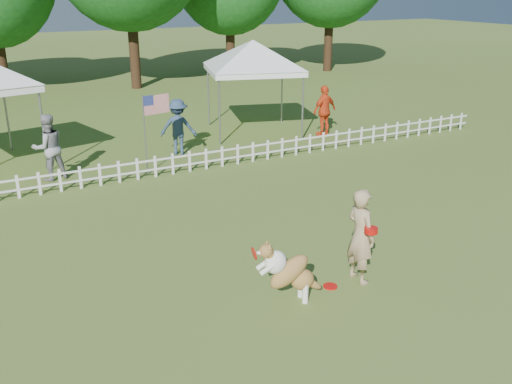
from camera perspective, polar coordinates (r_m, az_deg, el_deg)
ground at (r=10.29m, az=6.92°, el=-8.87°), size 120.00×120.00×0.00m
picket_fence at (r=15.95m, az=-7.49°, el=2.93°), size 22.00×0.08×0.60m
handler at (r=10.06m, az=10.42°, el=-4.33°), size 0.43×0.64×1.71m
dog at (r=9.37m, az=3.44°, el=-7.94°), size 1.14×0.55×1.13m
frisbee_on_turf at (r=10.13m, az=7.43°, el=-9.33°), size 0.30×0.30×0.02m
canopy_tent_right at (r=20.03m, az=-0.30°, el=10.33°), size 3.75×3.75×3.12m
flag_pole at (r=15.75m, az=-11.04°, el=5.56°), size 0.85×0.26×2.21m
spectator_a at (r=16.09m, az=-20.04°, el=4.21°), size 0.97×0.82×1.78m
spectator_b at (r=17.66m, az=-7.79°, el=6.47°), size 1.27×1.09×1.71m
spectator_c at (r=19.89m, az=6.86°, el=8.08°), size 1.08×0.63×1.73m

